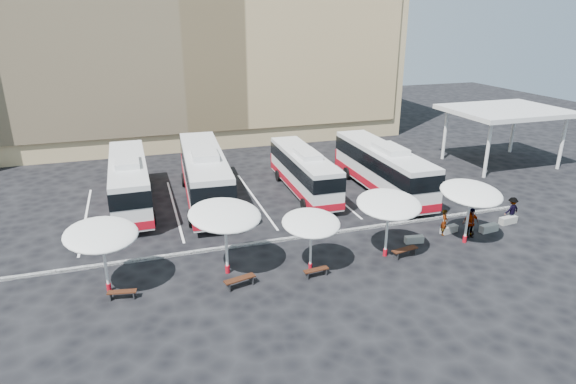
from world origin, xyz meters
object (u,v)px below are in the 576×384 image
object	(u,v)px
wood_bench_3	(405,251)
passenger_1	(470,222)
bus_3	(382,167)
passenger_0	(444,222)
bus_0	(129,180)
sunshade_4	(471,193)
wood_bench_2	(316,271)
conc_bench_3	(508,220)
passenger_3	(512,210)
conc_bench_1	(449,229)
sunshade_0	(101,235)
bus_1	(204,174)
sunshade_3	(389,204)
conc_bench_2	(489,228)
passenger_2	(471,223)
wood_bench_0	(122,293)
conc_bench_0	(414,239)
sunshade_2	(311,223)
sunshade_1	(225,215)
bus_2	(304,170)
wood_bench_1	(240,280)

from	to	relation	value
wood_bench_3	passenger_1	bearing A→B (deg)	15.02
bus_3	passenger_0	distance (m)	8.44
bus_0	sunshade_4	xyz separation A→B (m)	(19.28, -12.64, 1.26)
bus_0	wood_bench_2	xyz separation A→B (m)	(9.15, -13.66, -1.63)
sunshade_4	conc_bench_3	world-z (taller)	sunshade_4
wood_bench_2	passenger_3	world-z (taller)	passenger_3
conc_bench_1	passenger_1	distance (m)	1.32
sunshade_0	conc_bench_1	xyz separation A→B (m)	(20.54, 0.65, -2.89)
bus_1	passenger_0	bearing A→B (deg)	-34.66
conc_bench_1	conc_bench_3	xyz separation A→B (m)	(4.62, 0.01, 0.01)
sunshade_3	sunshade_4	world-z (taller)	sunshade_4
bus_0	sunshade_4	world-z (taller)	bus_0
bus_1	conc_bench_2	distance (m)	19.90
bus_3	conc_bench_1	distance (m)	8.44
sunshade_4	passenger_2	distance (m)	2.45
wood_bench_0	conc_bench_3	world-z (taller)	conc_bench_3
conc_bench_0	sunshade_2	bearing A→B (deg)	-170.96
sunshade_2	sunshade_3	distance (m)	4.70
bus_3	wood_bench_2	size ratio (longest dim) A/B	8.84
bus_0	conc_bench_3	world-z (taller)	bus_0
passenger_1	conc_bench_2	bearing A→B (deg)	-166.01
sunshade_4	wood_bench_2	bearing A→B (deg)	-174.25
sunshade_3	passenger_0	size ratio (longest dim) A/B	2.57
sunshade_1	passenger_3	size ratio (longest dim) A/B	2.92
bus_1	passenger_2	xyz separation A→B (m)	(14.75, -11.28, -1.19)
bus_0	passenger_1	world-z (taller)	bus_0
conc_bench_1	wood_bench_3	bearing A→B (deg)	-155.56
passenger_0	passenger_3	xyz separation A→B (m)	(5.52, 0.37, 0.02)
bus_3	sunshade_0	size ratio (longest dim) A/B	2.68
sunshade_4	wood_bench_0	world-z (taller)	sunshade_4
bus_2	wood_bench_0	size ratio (longest dim) A/B	7.84
bus_1	sunshade_4	distance (m)	18.37
sunshade_2	sunshade_3	bearing A→B (deg)	2.08
wood_bench_1	sunshade_3	bearing A→B (deg)	4.93
passenger_2	passenger_1	bearing A→B (deg)	58.59
sunshade_1	conc_bench_2	world-z (taller)	sunshade_1
bus_0	sunshade_2	bearing A→B (deg)	-55.28
bus_2	passenger_2	size ratio (longest dim) A/B	5.83
bus_1	passenger_2	bearing A→B (deg)	-34.05
sunshade_2	wood_bench_1	distance (m)	4.74
sunshade_1	conc_bench_1	size ratio (longest dim) A/B	4.15
sunshade_4	passenger_1	distance (m)	2.79
sunshade_4	passenger_3	size ratio (longest dim) A/B	2.19
conc_bench_1	sunshade_3	bearing A→B (deg)	-163.93
conc_bench_0	passenger_1	world-z (taller)	passenger_1
sunshade_4	conc_bench_2	distance (m)	3.96
sunshade_1	wood_bench_2	bearing A→B (deg)	-22.41
passenger_3	sunshade_2	bearing A→B (deg)	0.78
wood_bench_0	conc_bench_3	distance (m)	24.57
conc_bench_2	passenger_2	bearing A→B (deg)	-171.37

